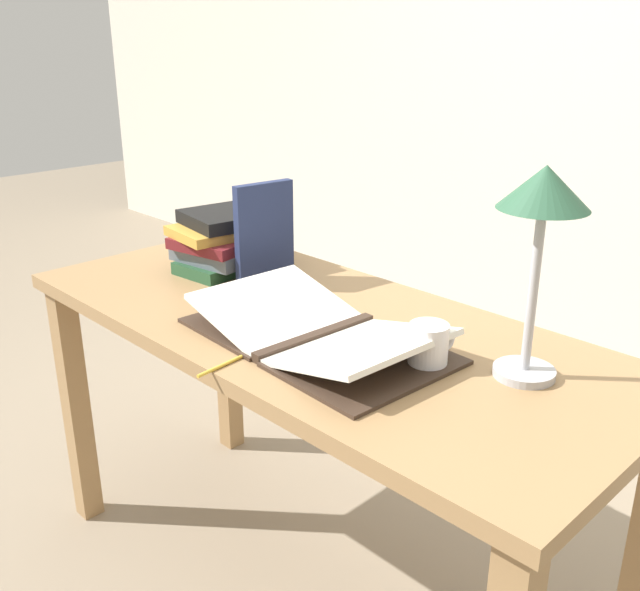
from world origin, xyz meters
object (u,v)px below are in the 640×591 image
Objects in this scene: book_standing_upright at (264,234)px; reading_lamp at (542,211)px; open_book at (316,332)px; book_stack_tall at (230,240)px; pencil at (232,361)px; coffee_mug at (429,345)px.

book_standing_upright is 0.65× the size of reading_lamp.
book_standing_upright is (-0.35, 0.17, 0.11)m from open_book.
book_standing_upright reaches higher than open_book.
book_stack_tall is 0.60m from pencil.
book_standing_upright is 2.44× the size of coffee_mug.
reading_lamp reaches higher than coffee_mug.
book_stack_tall reaches higher than coffee_mug.
coffee_mug reaches higher than open_book.
book_stack_tall is 0.75m from coffee_mug.
reading_lamp is at bearing 31.79° from coffee_mug.
book_standing_upright is at bearing -179.71° from reading_lamp.
book_stack_tall is 0.17m from book_standing_upright.
book_stack_tall is 1.80× the size of pencil.
reading_lamp is 3.77× the size of coffee_mug.
book_standing_upright is at bearing 171.24° from coffee_mug.
reading_lamp reaches higher than open_book.
open_book is 1.86× the size of book_stack_tall.
book_standing_upright is 0.60m from coffee_mug.
pencil is (0.47, -0.36, -0.07)m from book_stack_tall.
coffee_mug reaches higher than pencil.
open_book is 0.25m from coffee_mug.
coffee_mug is at bearing -0.71° from book_standing_upright.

